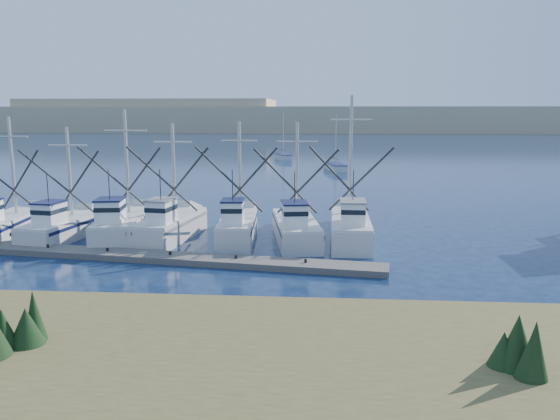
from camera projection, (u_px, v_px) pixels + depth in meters
name	position (u px, v px, depth m)	size (l,w,h in m)	color
ground	(309.00, 296.00, 25.79)	(500.00, 500.00, 0.00)	#0B1932
shore_bank	(37.00, 375.00, 16.41)	(40.00, 10.00, 1.60)	#4C422D
floating_dock	(154.00, 257.00, 31.99)	(27.09, 1.81, 0.36)	#68645D
dune_ridge	(320.00, 119.00, 230.87)	(360.00, 60.00, 10.00)	tan
trawler_fleet	(184.00, 226.00, 36.69)	(26.79, 9.13, 9.64)	silver
sailboat_near	(335.00, 167.00, 79.48)	(3.29, 6.70, 8.10)	silver
sailboat_far	(283.00, 157.00, 96.20)	(3.30, 5.17, 8.10)	silver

